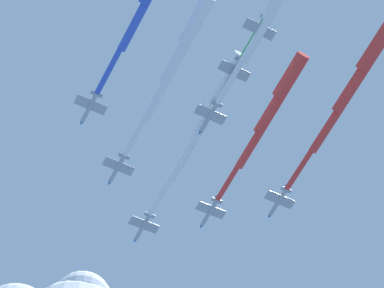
% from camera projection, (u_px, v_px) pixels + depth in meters
% --- Properties ---
extents(jet_lead, '(11.20, 60.31, 4.07)m').
position_uv_depth(jet_lead, '(205.00, 118.00, 215.11)').
color(jet_lead, '#9EA3AD').
extents(jet_port_inner, '(10.90, 56.83, 4.02)m').
position_uv_depth(jet_port_inner, '(176.00, 60.00, 208.82)').
color(jet_port_inner, '#9EA3AD').
extents(jet_starboard_inner, '(10.74, 55.20, 4.13)m').
position_uv_depth(jet_starboard_inner, '(270.00, 112.00, 214.42)').
color(jet_starboard_inner, '#9EA3AD').
extents(jet_starboard_mid, '(11.47, 60.81, 4.08)m').
position_uv_depth(jet_starboard_mid, '(351.00, 87.00, 209.08)').
color(jet_starboard_mid, '#9EA3AD').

